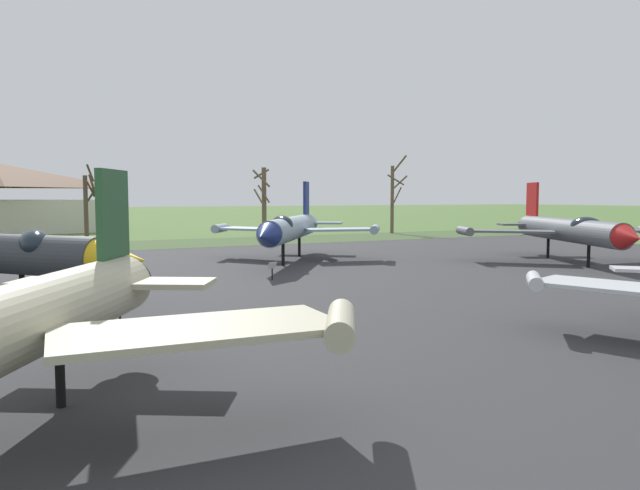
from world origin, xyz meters
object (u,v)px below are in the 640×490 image
Objects in this scene: jet_fighter_front_right at (291,228)px; jet_fighter_rear_right at (569,230)px; info_placard_front_right at (272,269)px; info_placard_rear_center at (120,315)px.

jet_fighter_front_right is 19.67m from jet_fighter_rear_right.
info_placard_rear_center is at bearing -136.38° from info_placard_front_right.
info_placard_front_right is 13.43m from info_placard_rear_center.
jet_fighter_front_right is at bearing 58.95° from info_placard_front_right.
jet_fighter_front_right is 23.00m from info_placard_rear_center.
jet_fighter_front_right is 17.09× the size of info_placard_rear_center.
info_placard_rear_center is (-14.72, -17.57, -1.90)m from jet_fighter_front_right.
jet_fighter_rear_right is (16.95, -9.98, -0.06)m from jet_fighter_front_right.
jet_fighter_rear_right reaches higher than info_placard_rear_center.
info_placard_rear_center is (-9.73, -9.27, -0.09)m from info_placard_front_right.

